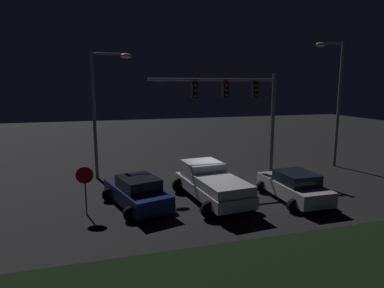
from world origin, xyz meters
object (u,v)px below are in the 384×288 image
at_px(car_sedan, 137,192).
at_px(stop_sign, 85,181).
at_px(traffic_signal_gantry, 239,99).
at_px(pickup_truck, 211,181).
at_px(street_lamp_left, 102,99).
at_px(street_lamp_right, 335,91).
at_px(car_sedan_far, 294,186).

relative_size(car_sedan, stop_sign, 2.12).
bearing_deg(traffic_signal_gantry, stop_sign, -154.90).
distance_m(pickup_truck, street_lamp_left, 8.66).
relative_size(pickup_truck, stop_sign, 2.50).
xyz_separation_m(car_sedan, traffic_signal_gantry, (7.02, 4.02, 4.16)).
xyz_separation_m(traffic_signal_gantry, street_lamp_right, (7.32, 0.25, 0.50)).
bearing_deg(street_lamp_right, traffic_signal_gantry, -178.05).
relative_size(traffic_signal_gantry, street_lamp_left, 1.07).
bearing_deg(traffic_signal_gantry, pickup_truck, -128.81).
bearing_deg(pickup_truck, traffic_signal_gantry, -44.32).
relative_size(street_lamp_left, stop_sign, 3.49).
bearing_deg(car_sedan_far, car_sedan, 80.23).
bearing_deg(traffic_signal_gantry, car_sedan_far, -82.36).
bearing_deg(pickup_truck, car_sedan_far, -111.38).
height_order(pickup_truck, street_lamp_right, street_lamp_right).
distance_m(car_sedan, car_sedan_far, 7.84).
distance_m(street_lamp_left, stop_sign, 7.06).
distance_m(pickup_truck, car_sedan_far, 4.23).
distance_m(car_sedan_far, stop_sign, 10.14).
relative_size(car_sedan, traffic_signal_gantry, 0.57).
bearing_deg(car_sedan_far, street_lamp_right, -50.19).
xyz_separation_m(pickup_truck, street_lamp_right, (10.66, 4.41, 4.40)).
xyz_separation_m(car_sedan_far, stop_sign, (-10.06, 0.93, 0.82)).
bearing_deg(car_sedan, street_lamp_right, -88.99).
bearing_deg(street_lamp_right, car_sedan, -163.42).
bearing_deg(stop_sign, traffic_signal_gantry, 25.10).
height_order(traffic_signal_gantry, street_lamp_left, street_lamp_left).
bearing_deg(stop_sign, car_sedan, 8.76).
distance_m(traffic_signal_gantry, street_lamp_right, 7.34).
relative_size(traffic_signal_gantry, street_lamp_right, 0.96).
distance_m(pickup_truck, car_sedan, 3.68).
height_order(car_sedan, traffic_signal_gantry, traffic_signal_gantry).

